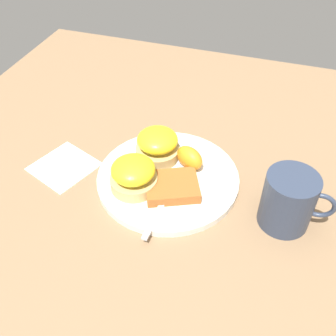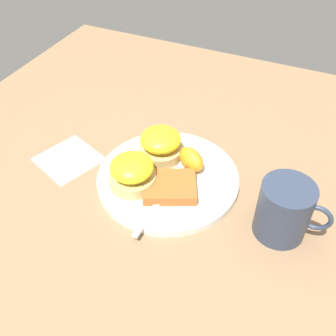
{
  "view_description": "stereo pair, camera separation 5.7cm",
  "coord_description": "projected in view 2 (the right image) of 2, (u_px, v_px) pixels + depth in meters",
  "views": [
    {
      "loc": [
        0.17,
        -0.51,
        0.54
      ],
      "look_at": [
        0.0,
        0.0,
        0.03
      ],
      "focal_mm": 42.0,
      "sensor_mm": 36.0,
      "label": 1
    },
    {
      "loc": [
        0.22,
        -0.49,
        0.54
      ],
      "look_at": [
        0.0,
        0.0,
        0.03
      ],
      "focal_mm": 42.0,
      "sensor_mm": 36.0,
      "label": 2
    }
  ],
  "objects": [
    {
      "name": "ground_plane",
      "position": [
        168.0,
        181.0,
        0.76
      ],
      "size": [
        1.1,
        1.1,
        0.0
      ],
      "primitive_type": "plane",
      "color": "#846647"
    },
    {
      "name": "plate",
      "position": [
        168.0,
        178.0,
        0.75
      ],
      "size": [
        0.27,
        0.27,
        0.01
      ],
      "primitive_type": "cylinder",
      "color": "silver",
      "rests_on": "ground_plane"
    },
    {
      "name": "sandwich_benedict_left",
      "position": [
        161.0,
        144.0,
        0.77
      ],
      "size": [
        0.09,
        0.09,
        0.06
      ],
      "color": "tan",
      "rests_on": "plate"
    },
    {
      "name": "sandwich_benedict_right",
      "position": [
        132.0,
        172.0,
        0.71
      ],
      "size": [
        0.09,
        0.09,
        0.06
      ],
      "color": "tan",
      "rests_on": "plate"
    },
    {
      "name": "hashbrown_patty",
      "position": [
        170.0,
        187.0,
        0.71
      ],
      "size": [
        0.12,
        0.11,
        0.02
      ],
      "primitive_type": "cube",
      "rotation": [
        0.0,
        0.0,
        0.43
      ],
      "color": "#9F5725",
      "rests_on": "plate"
    },
    {
      "name": "orange_wedge",
      "position": [
        191.0,
        159.0,
        0.75
      ],
      "size": [
        0.07,
        0.06,
        0.04
      ],
      "primitive_type": "ellipsoid",
      "rotation": [
        0.0,
        0.0,
        5.76
      ],
      "color": "orange",
      "rests_on": "plate"
    },
    {
      "name": "fork",
      "position": [
        171.0,
        185.0,
        0.73
      ],
      "size": [
        0.03,
        0.23,
        0.0
      ],
      "color": "silver",
      "rests_on": "plate"
    },
    {
      "name": "cup",
      "position": [
        284.0,
        210.0,
        0.64
      ],
      "size": [
        0.12,
        0.09,
        0.1
      ],
      "color": "#2D384C",
      "rests_on": "ground_plane"
    },
    {
      "name": "napkin",
      "position": [
        69.0,
        159.0,
        0.8
      ],
      "size": [
        0.14,
        0.14,
        0.0
      ],
      "primitive_type": "cube",
      "rotation": [
        0.0,
        0.0,
        -0.36
      ],
      "color": "white",
      "rests_on": "ground_plane"
    }
  ]
}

